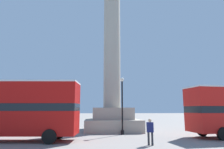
{
  "coord_description": "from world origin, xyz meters",
  "views": [
    {
      "loc": [
        -2.32,
        -22.77,
        2.35
      ],
      "look_at": [
        0.0,
        0.0,
        6.35
      ],
      "focal_mm": 32.0,
      "sensor_mm": 36.0,
      "label": 1
    }
  ],
  "objects": [
    {
      "name": "ground_plane",
      "position": [
        0.0,
        0.0,
        0.0
      ],
      "size": [
        200.0,
        200.0,
        0.0
      ],
      "primitive_type": "plane",
      "color": "gray"
    },
    {
      "name": "pedestrian_near_lamp",
      "position": [
        1.61,
        -9.34,
        0.97
      ],
      "size": [
        0.49,
        0.36,
        1.72
      ],
      "rotation": [
        0.0,
        0.0,
        5.84
      ],
      "color": "#28282D",
      "rests_on": "ground_plane"
    },
    {
      "name": "monument_column",
      "position": [
        0.0,
        0.0,
        7.24
      ],
      "size": [
        6.0,
        6.0,
        22.91
      ],
      "color": "#A39E8E",
      "rests_on": "ground_plane"
    },
    {
      "name": "equestrian_statue",
      "position": [
        -8.88,
        4.52,
        1.47
      ],
      "size": [
        4.54,
        4.11,
        5.65
      ],
      "rotation": [
        0.0,
        0.0,
        0.5
      ],
      "color": "#A39E8E",
      "rests_on": "ground_plane"
    },
    {
      "name": "bus_a",
      "position": [
        -8.9,
        -6.6,
        2.46
      ],
      "size": [
        11.25,
        3.61,
        4.46
      ],
      "rotation": [
        0.0,
        0.0,
        -0.09
      ],
      "color": "#A80F0C",
      "rests_on": "ground_plane"
    },
    {
      "name": "street_lamp",
      "position": [
        0.64,
        -3.51,
        2.85
      ],
      "size": [
        0.38,
        0.38,
        5.44
      ],
      "color": "black",
      "rests_on": "ground_plane"
    }
  ]
}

